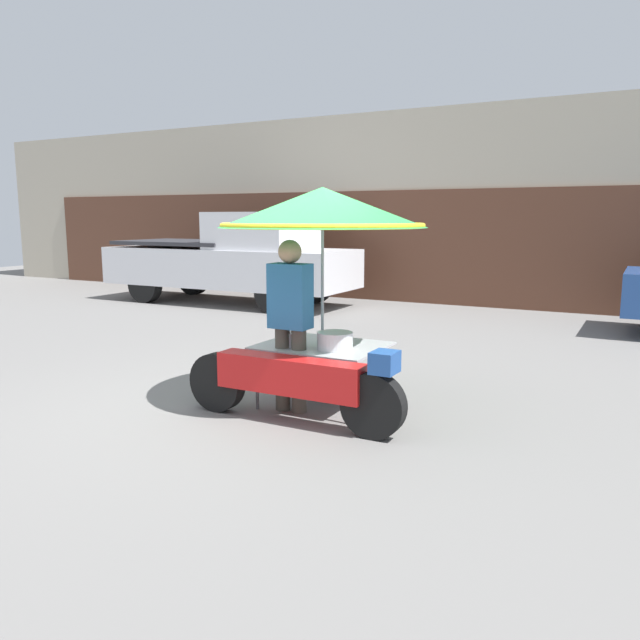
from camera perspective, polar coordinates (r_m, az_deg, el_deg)
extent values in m
plane|color=slate|center=(6.13, -6.71, -8.03)|extent=(36.00, 36.00, 0.00)
cube|color=#B2A893|center=(14.24, 14.63, 9.91)|extent=(28.00, 2.00, 4.07)
cube|color=#563323|center=(13.26, 13.43, 6.41)|extent=(23.80, 0.06, 2.40)
cylinder|color=black|center=(5.24, 4.89, -7.81)|extent=(0.56, 0.14, 0.56)
cylinder|color=black|center=(6.03, -9.36, -5.61)|extent=(0.56, 0.14, 0.56)
cube|color=red|center=(5.55, -2.77, -5.09)|extent=(1.42, 0.24, 0.32)
cube|color=#234C93|center=(5.11, 5.92, -3.87)|extent=(0.20, 0.24, 0.18)
cylinder|color=black|center=(6.36, 1.40, -4.95)|extent=(0.50, 0.14, 0.50)
cylinder|color=#515156|center=(5.55, 2.87, -6.66)|extent=(0.03, 0.03, 0.59)
cylinder|color=#515156|center=(6.26, 5.98, -4.86)|extent=(0.03, 0.03, 0.59)
cylinder|color=#515156|center=(6.03, -5.76, -5.41)|extent=(0.03, 0.03, 0.59)
cylinder|color=#515156|center=(6.68, -1.97, -3.89)|extent=(0.03, 0.03, 0.59)
cube|color=#B2B2B7|center=(6.04, 0.22, -2.37)|extent=(1.17, 0.94, 0.02)
cylinder|color=#B2B2B7|center=(5.95, 0.23, 3.03)|extent=(0.03, 0.03, 1.12)
cone|color=green|center=(5.91, 0.23, 10.26)|extent=(1.96, 1.96, 0.37)
torus|color=yellow|center=(5.91, 0.23, 8.64)|extent=(1.92, 1.92, 0.05)
cylinder|color=#B7B7BC|center=(6.01, -2.73, -1.66)|extent=(0.29, 0.29, 0.14)
cylinder|color=silver|center=(5.81, 1.37, -1.92)|extent=(0.34, 0.34, 0.16)
cylinder|color=#4C473D|center=(5.96, -3.43, -4.47)|extent=(0.14, 0.14, 0.80)
cylinder|color=#4C473D|center=(5.87, -1.93, -4.67)|extent=(0.14, 0.14, 0.80)
cube|color=teal|center=(5.79, -2.74, 2.20)|extent=(0.38, 0.22, 0.60)
sphere|color=tan|center=(5.75, -2.77, 6.26)|extent=(0.22, 0.22, 0.22)
cylinder|color=black|center=(11.98, -4.22, 2.45)|extent=(0.77, 0.24, 0.77)
cylinder|color=black|center=(13.37, -0.52, 3.19)|extent=(0.77, 0.24, 0.77)
cylinder|color=black|center=(14.01, -15.71, 3.13)|extent=(0.77, 0.24, 0.77)
cylinder|color=black|center=(15.21, -11.51, 3.75)|extent=(0.77, 0.24, 0.77)
cube|color=silver|center=(13.53, -8.34, 4.85)|extent=(5.49, 1.90, 0.79)
cube|color=silver|center=(12.99, -5.26, 8.13)|extent=(1.87, 1.75, 0.75)
cube|color=#2D2D33|center=(14.18, -11.99, 6.96)|extent=(2.85, 1.83, 0.08)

